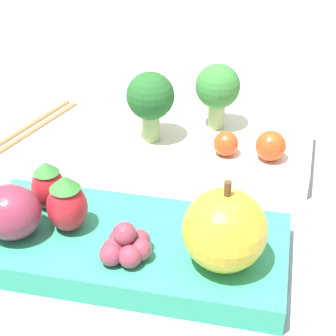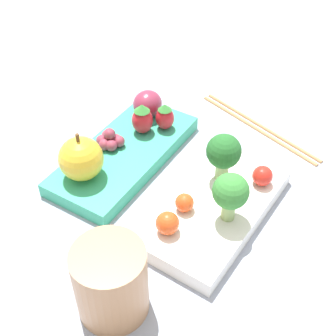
% 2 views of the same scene
% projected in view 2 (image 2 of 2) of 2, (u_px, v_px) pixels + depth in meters
% --- Properties ---
extents(ground_plane, '(4.00, 4.00, 0.00)m').
position_uv_depth(ground_plane, '(170.00, 184.00, 0.59)').
color(ground_plane, '#939EB2').
extents(bento_box_savoury, '(0.21, 0.11, 0.02)m').
position_uv_depth(bento_box_savoury, '(217.00, 210.00, 0.54)').
color(bento_box_savoury, white).
rests_on(bento_box_savoury, ground_plane).
extents(bento_box_fruit, '(0.23, 0.12, 0.02)m').
position_uv_depth(bento_box_fruit, '(125.00, 154.00, 0.62)').
color(bento_box_fruit, '#33A87F').
rests_on(bento_box_fruit, ground_plane).
extents(broccoli_floret_0, '(0.04, 0.04, 0.06)m').
position_uv_depth(broccoli_floret_0, '(231.00, 193.00, 0.49)').
color(broccoli_floret_0, '#93B770').
rests_on(broccoli_floret_0, bento_box_savoury).
extents(broccoli_floret_1, '(0.04, 0.04, 0.06)m').
position_uv_depth(broccoli_floret_1, '(224.00, 153.00, 0.54)').
color(broccoli_floret_1, '#93B770').
rests_on(broccoli_floret_1, bento_box_savoury).
extents(cherry_tomato_0, '(0.02, 0.02, 0.02)m').
position_uv_depth(cherry_tomato_0, '(262.00, 176.00, 0.55)').
color(cherry_tomato_0, red).
rests_on(cherry_tomato_0, bento_box_savoury).
extents(cherry_tomato_1, '(0.03, 0.03, 0.03)m').
position_uv_depth(cherry_tomato_1, '(167.00, 223.00, 0.50)').
color(cherry_tomato_1, '#DB4C1E').
rests_on(cherry_tomato_1, bento_box_savoury).
extents(cherry_tomato_2, '(0.02, 0.02, 0.02)m').
position_uv_depth(cherry_tomato_2, '(185.00, 203.00, 0.52)').
color(cherry_tomato_2, '#DB4C1E').
rests_on(cherry_tomato_2, bento_box_savoury).
extents(apple, '(0.05, 0.05, 0.06)m').
position_uv_depth(apple, '(81.00, 159.00, 0.55)').
color(apple, gold).
rests_on(apple, bento_box_fruit).
extents(strawberry_0, '(0.03, 0.03, 0.04)m').
position_uv_depth(strawberry_0, '(142.00, 119.00, 0.62)').
color(strawberry_0, red).
rests_on(strawberry_0, bento_box_fruit).
extents(strawberry_1, '(0.03, 0.03, 0.04)m').
position_uv_depth(strawberry_1, '(165.00, 117.00, 0.63)').
color(strawberry_1, red).
rests_on(strawberry_1, bento_box_fruit).
extents(plum, '(0.04, 0.04, 0.04)m').
position_uv_depth(plum, '(147.00, 104.00, 0.65)').
color(plum, '#892D47').
rests_on(plum, bento_box_fruit).
extents(grape_cluster, '(0.04, 0.04, 0.03)m').
position_uv_depth(grape_cluster, '(110.00, 140.00, 0.61)').
color(grape_cluster, '#93384C').
rests_on(grape_cluster, bento_box_fruit).
extents(drinking_cup, '(0.07, 0.07, 0.08)m').
position_uv_depth(drinking_cup, '(111.00, 282.00, 0.43)').
color(drinking_cup, tan).
rests_on(drinking_cup, ground_plane).
extents(chopsticks_pair, '(0.06, 0.21, 0.01)m').
position_uv_depth(chopsticks_pair, '(259.00, 126.00, 0.67)').
color(chopsticks_pair, '#A37547').
rests_on(chopsticks_pair, ground_plane).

